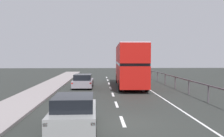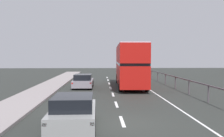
# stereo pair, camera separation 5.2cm
# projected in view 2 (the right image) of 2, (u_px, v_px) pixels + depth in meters

# --- Properties ---
(ground_plane) EXTENTS (73.64, 120.00, 0.10)m
(ground_plane) POSITION_uv_depth(u_px,v_px,m) (123.00, 124.00, 12.02)
(ground_plane) COLOR #292C29
(lane_paint_markings) EXTENTS (3.65, 46.00, 0.01)m
(lane_paint_markings) POSITION_uv_depth(u_px,v_px,m) (142.00, 96.00, 20.34)
(lane_paint_markings) COLOR silver
(lane_paint_markings) RESTS_ON ground
(bridge_side_railing) EXTENTS (0.10, 42.00, 1.16)m
(bridge_side_railing) POSITION_uv_depth(u_px,v_px,m) (189.00, 83.00, 21.23)
(bridge_side_railing) COLOR #544A53
(bridge_side_railing) RESTS_ON ground
(double_decker_bus_red) EXTENTS (2.88, 11.12, 4.24)m
(double_decker_bus_red) POSITION_uv_depth(u_px,v_px,m) (130.00, 64.00, 26.76)
(double_decker_bus_red) COLOR red
(double_decker_bus_red) RESTS_ON ground
(hatchback_car_near) EXTENTS (1.92, 4.34, 1.40)m
(hatchback_car_near) POSITION_uv_depth(u_px,v_px,m) (73.00, 112.00, 11.16)
(hatchback_car_near) COLOR gray
(hatchback_car_near) RESTS_ON ground
(sedan_car_ahead) EXTENTS (1.93, 4.16, 1.33)m
(sedan_car_ahead) POSITION_uv_depth(u_px,v_px,m) (83.00, 81.00, 25.72)
(sedan_car_ahead) COLOR gray
(sedan_car_ahead) RESTS_ON ground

